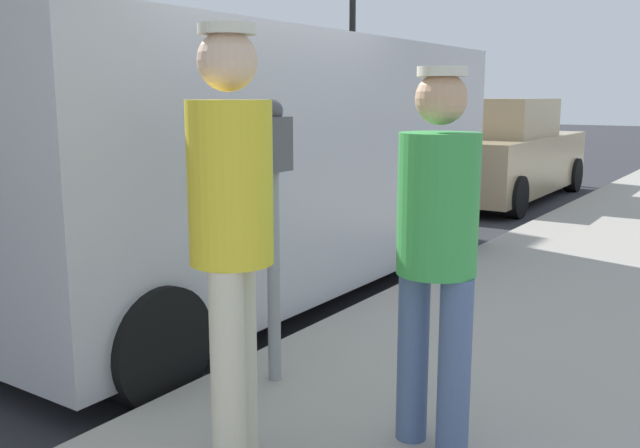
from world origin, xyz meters
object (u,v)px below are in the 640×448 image
object	(u,v)px
parked_van	(256,160)
pedestrian_in_green	(437,239)
parking_meter_near	(273,194)
pedestrian_in_yellow	(231,220)
parked_sedan_ahead	(495,154)
traffic_light_corner	(324,23)

from	to	relation	value
parked_van	pedestrian_in_green	bearing A→B (deg)	-36.92
parking_meter_near	pedestrian_in_green	world-z (taller)	pedestrian_in_green
pedestrian_in_yellow	pedestrian_in_green	bearing A→B (deg)	42.40
pedestrian_in_yellow	parking_meter_near	bearing A→B (deg)	116.93
parked_sedan_ahead	traffic_light_corner	distance (m)	7.82
parked_sedan_ahead	traffic_light_corner	xyz separation A→B (m)	(-6.09, 4.04, 2.77)
pedestrian_in_yellow	parked_van	bearing A→B (deg)	127.39
parked_van	traffic_light_corner	xyz separation A→B (m)	(-6.35, 10.55, 2.36)
parking_meter_near	parked_van	xyz separation A→B (m)	(-1.50, 1.70, -0.03)
pedestrian_in_yellow	parked_van	size ratio (longest dim) A/B	0.35
traffic_light_corner	pedestrian_in_green	bearing A→B (deg)	-54.50
parking_meter_near	traffic_light_corner	world-z (taller)	traffic_light_corner
parked_van	parking_meter_near	bearing A→B (deg)	-48.61
pedestrian_in_green	pedestrian_in_yellow	bearing A→B (deg)	-137.60
pedestrian_in_yellow	parked_sedan_ahead	world-z (taller)	pedestrian_in_yellow
pedestrian_in_yellow	pedestrian_in_green	size ratio (longest dim) A/B	1.09
parked_van	parked_sedan_ahead	xyz separation A→B (m)	(-0.25, 6.50, -0.41)
pedestrian_in_green	parked_sedan_ahead	world-z (taller)	pedestrian_in_green
parked_sedan_ahead	traffic_light_corner	bearing A→B (deg)	146.44
parking_meter_near	parked_van	distance (m)	2.27
pedestrian_in_green	parked_van	size ratio (longest dim) A/B	0.32
parking_meter_near	pedestrian_in_yellow	distance (m)	0.87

